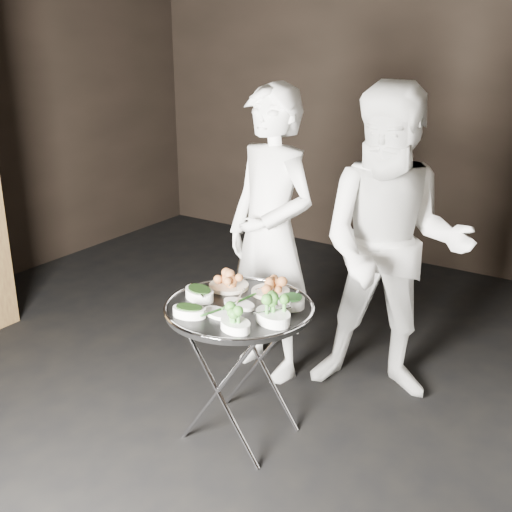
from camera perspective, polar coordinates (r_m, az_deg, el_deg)
The scene contains 16 objects.
floor at distance 3.21m, azimuth -5.49°, elevation -20.04°, with size 6.00×7.00×0.05m, color black.
wall_back at distance 5.67m, azimuth 17.45°, elevation 13.59°, with size 6.00×0.05×3.00m, color black.
tray_stand at distance 3.29m, azimuth -1.46°, elevation -9.75°, with size 0.49×0.41×0.72m.
serving_tray at distance 3.14m, azimuth -1.51°, elevation -4.62°, with size 0.74×0.74×0.04m.
potato_plate_a at distance 3.34m, azimuth -2.44°, elevation -2.30°, with size 0.21×0.21×0.08m.
potato_plate_b at distance 3.27m, azimuth 1.30°, elevation -2.82°, with size 0.20×0.20×0.07m.
greens_bowl at distance 3.12m, azimuth 3.16°, elevation -3.97°, with size 0.13×0.13×0.08m.
asparagus_plate_a at distance 3.13m, azimuth -1.52°, elevation -4.18°, with size 0.19×0.12×0.04m.
asparagus_plate_b at distance 3.05m, azimuth -3.43°, elevation -4.98°, with size 0.19×0.13×0.03m.
spinach_bowl_a at distance 3.22m, azimuth -5.05°, elevation -3.23°, with size 0.21×0.17×0.08m.
spinach_bowl_b at distance 3.04m, azimuth -5.95°, elevation -4.81°, with size 0.18×0.14×0.07m.
broccoli_bowl_a at distance 2.96m, azimuth 1.53°, elevation -5.22°, with size 0.23×0.21×0.08m.
broccoli_bowl_b at distance 2.89m, azimuth -1.84°, elevation -6.02°, with size 0.19×0.16×0.07m.
serving_utensils at distance 3.16m, azimuth -0.56°, elevation -3.27°, with size 0.58×0.43×0.01m.
waiter_left at distance 3.74m, azimuth 1.33°, elevation 1.80°, with size 0.63×0.42×1.74m, color white.
waiter_right at distance 3.57m, azimuth 12.01°, elevation 0.74°, with size 0.86×0.67×1.77m, color white.
Camera 1 is at (1.59, -1.89, 2.02)m, focal length 45.00 mm.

